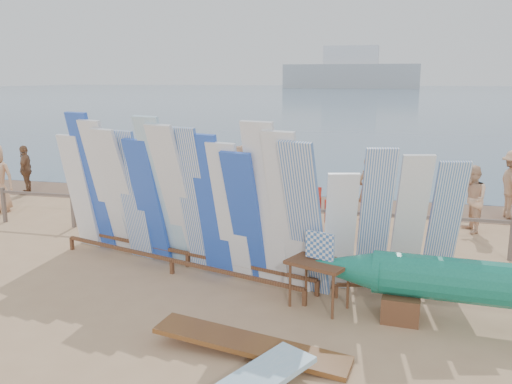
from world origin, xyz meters
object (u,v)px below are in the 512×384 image
(beach_chair_left, at_px, (233,216))
(flat_board_c, at_px, (251,353))
(beachgoer_extra_1, at_px, (26,169))
(beachgoer_2, at_px, (169,183))
(beachgoer_6, at_px, (257,195))
(beachgoer_7, at_px, (367,189))
(beachgoer_1, at_px, (134,189))
(vendor_table, at_px, (319,283))
(main_surfboard_rack, at_px, (178,202))
(beach_chair_right, at_px, (336,226))
(beachgoer_11, at_px, (112,167))
(side_surfboard_rack, at_px, (393,228))
(beachgoer_4, at_px, (233,184))
(stroller, at_px, (308,217))
(beachgoer_8, at_px, (472,199))
(beachgoer_3, at_px, (196,176))
(beachgoer_5, at_px, (241,175))

(beach_chair_left, bearing_deg, flat_board_c, -75.92)
(flat_board_c, distance_m, beach_chair_left, 6.53)
(beachgoer_extra_1, relative_size, beachgoer_2, 0.85)
(beachgoer_6, distance_m, beachgoer_7, 2.89)
(beachgoer_extra_1, xyz_separation_m, beachgoer_1, (4.83, -2.07, 0.03))
(vendor_table, height_order, beachgoer_2, beachgoer_2)
(main_surfboard_rack, bearing_deg, beach_chair_right, 66.44)
(flat_board_c, distance_m, beachgoer_11, 11.32)
(beach_chair_left, bearing_deg, main_surfboard_rack, -95.48)
(side_surfboard_rack, relative_size, beachgoer_2, 1.40)
(side_surfboard_rack, relative_size, flat_board_c, 0.95)
(vendor_table, distance_m, beachgoer_2, 6.70)
(beachgoer_4, bearing_deg, beachgoer_11, -31.97)
(side_surfboard_rack, distance_m, stroller, 3.76)
(main_surfboard_rack, height_order, beachgoer_extra_1, main_surfboard_rack)
(beachgoer_2, relative_size, beachgoer_1, 1.14)
(vendor_table, distance_m, beach_chair_left, 5.26)
(beach_chair_right, height_order, stroller, stroller)
(main_surfboard_rack, bearing_deg, beachgoer_11, 145.51)
(beachgoer_8, relative_size, beachgoer_7, 0.98)
(beach_chair_right, bearing_deg, flat_board_c, -107.90)
(beachgoer_3, bearing_deg, beach_chair_left, 70.20)
(main_surfboard_rack, xyz_separation_m, beachgoer_1, (-2.63, 3.33, -0.54))
(beachgoer_extra_1, bearing_deg, vendor_table, 37.50)
(main_surfboard_rack, xyz_separation_m, flat_board_c, (2.15, -2.78, -1.35))
(beachgoer_6, bearing_deg, beachgoer_extra_1, 115.30)
(stroller, bearing_deg, beachgoer_1, 178.62)
(beach_chair_left, bearing_deg, beachgoer_4, 102.11)
(main_surfboard_rack, xyz_separation_m, beachgoer_4, (-0.35, 4.67, -0.56))
(side_surfboard_rack, distance_m, beachgoer_7, 4.97)
(beachgoer_3, xyz_separation_m, beachgoer_7, (5.01, -0.81, 0.05))
(flat_board_c, bearing_deg, beachgoer_4, 24.50)
(beachgoer_4, bearing_deg, beachgoer_5, -102.62)
(beachgoer_5, relative_size, beachgoer_2, 0.96)
(side_surfboard_rack, bearing_deg, beachgoer_7, 83.29)
(beachgoer_2, distance_m, beachgoer_7, 5.16)
(flat_board_c, distance_m, beach_chair_right, 5.89)
(main_surfboard_rack, relative_size, vendor_table, 4.68)
(beachgoer_8, bearing_deg, side_surfboard_rack, -36.42)
(beachgoer_1, bearing_deg, beachgoer_3, -85.83)
(stroller, relative_size, beachgoer_6, 0.71)
(beachgoer_7, bearing_deg, beachgoer_11, -60.90)
(beach_chair_left, distance_m, beachgoer_extra_1, 7.78)
(beachgoer_2, bearing_deg, beachgoer_7, -42.71)
(beachgoer_6, relative_size, beachgoer_2, 0.85)
(beach_chair_right, xyz_separation_m, beachgoer_1, (-5.29, 0.25, 0.57))
(vendor_table, distance_m, beachgoer_3, 8.06)
(flat_board_c, distance_m, beachgoer_8, 7.87)
(beachgoer_1, bearing_deg, beach_chair_right, -157.07)
(beachgoer_3, xyz_separation_m, beachgoer_8, (7.49, -1.37, 0.03))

